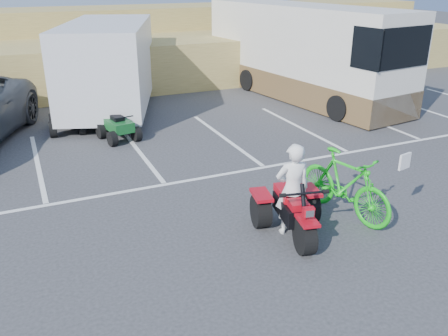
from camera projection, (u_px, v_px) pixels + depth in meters
name	position (u px, v px, depth m)	size (l,w,h in m)	color
ground	(202.00, 231.00, 9.30)	(100.00, 100.00, 0.00)	#323234
parking_stripes	(177.00, 156.00, 13.06)	(28.00, 5.16, 0.01)	white
grass_embankment	(79.00, 49.00, 21.84)	(40.00, 8.50, 3.10)	olive
red_trike_atv	(292.00, 236.00, 9.14)	(1.33, 1.77, 1.15)	#AC0916
rider	(292.00, 189.00, 8.92)	(0.67, 0.44, 1.82)	white
green_dirt_bike	(345.00, 185.00, 9.66)	(0.65, 2.30, 1.38)	#14BF19
cargo_trailer	(109.00, 64.00, 16.92)	(4.72, 7.18, 3.11)	silver
rv_motorhome	(301.00, 58.00, 18.93)	(3.86, 10.05, 3.52)	silver
quad_atv_blue	(68.00, 131.00, 15.15)	(1.07, 1.43, 0.93)	navy
quad_atv_green	(119.00, 140.00, 14.40)	(0.95, 1.28, 0.84)	#125220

